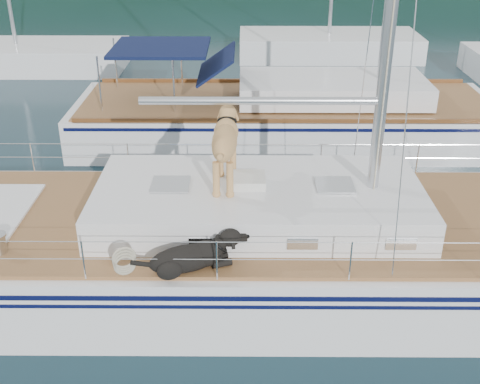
{
  "coord_description": "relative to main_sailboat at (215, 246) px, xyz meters",
  "views": [
    {
      "loc": [
        0.56,
        -8.59,
        5.94
      ],
      "look_at": [
        0.5,
        0.2,
        1.6
      ],
      "focal_mm": 45.0,
      "sensor_mm": 36.0,
      "label": 1
    }
  ],
  "objects": [
    {
      "name": "ground",
      "position": [
        -0.09,
        0.01,
        -0.69
      ],
      "size": [
        120.0,
        120.0,
        0.0
      ],
      "primitive_type": "plane",
      "color": "black",
      "rests_on": "ground"
    },
    {
      "name": "main_sailboat",
      "position": [
        0.0,
        0.0,
        0.0
      ],
      "size": [
        12.0,
        3.99,
        14.01
      ],
      "color": "white",
      "rests_on": "ground"
    },
    {
      "name": "bg_boat_west",
      "position": [
        -8.09,
        14.01,
        -0.24
      ],
      "size": [
        8.0,
        3.0,
        11.65
      ],
      "color": "white",
      "rests_on": "ground"
    },
    {
      "name": "bg_boat_center",
      "position": [
        3.91,
        16.01,
        -0.24
      ],
      "size": [
        7.2,
        3.0,
        11.65
      ],
      "color": "white",
      "rests_on": "ground"
    },
    {
      "name": "neighbor_sailboat",
      "position": [
        1.68,
        6.6,
        -0.06
      ],
      "size": [
        11.0,
        3.5,
        13.3
      ],
      "color": "white",
      "rests_on": "ground"
    }
  ]
}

